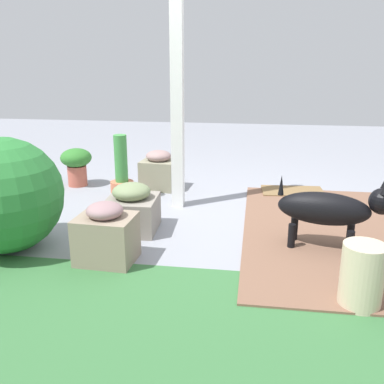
{
  "coord_description": "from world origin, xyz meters",
  "views": [
    {
      "loc": [
        -0.28,
        3.66,
        1.37
      ],
      "look_at": [
        0.23,
        0.2,
        0.3
      ],
      "focal_mm": 40.81,
      "sensor_mm": 36.0,
      "label": 1
    }
  ],
  "objects": [
    {
      "name": "terracotta_pot_tall",
      "position": [
        1.03,
        -0.39,
        0.24
      ],
      "size": [
        0.23,
        0.23,
        0.66
      ],
      "color": "#C3694A",
      "rests_on": "ground"
    },
    {
      "name": "round_shrub",
      "position": [
        1.5,
        0.89,
        0.42
      ],
      "size": [
        0.85,
        0.85,
        0.85
      ],
      "primitive_type": "sphere",
      "color": "#2B7834",
      "rests_on": "ground"
    },
    {
      "name": "stone_planter_far",
      "position": [
        0.72,
        0.97,
        0.2
      ],
      "size": [
        0.41,
        0.35,
        0.43
      ],
      "color": "gray",
      "rests_on": "ground"
    },
    {
      "name": "dog",
      "position": [
        -0.85,
        0.55,
        0.33
      ],
      "size": [
        0.82,
        0.35,
        0.56
      ],
      "color": "black",
      "rests_on": "ground"
    },
    {
      "name": "brick_path",
      "position": [
        -1.11,
        0.24,
        0.01
      ],
      "size": [
        1.8,
        2.4,
        0.02
      ],
      "primitive_type": "cube",
      "color": "brown",
      "rests_on": "ground"
    },
    {
      "name": "stone_planter_mid",
      "position": [
        0.7,
        0.38,
        0.18
      ],
      "size": [
        0.42,
        0.45,
        0.4
      ],
      "color": "gray",
      "rests_on": "ground"
    },
    {
      "name": "ceramic_urn",
      "position": [
        -0.91,
        1.32,
        0.19
      ],
      "size": [
        0.24,
        0.24,
        0.38
      ],
      "primitive_type": "cylinder",
      "color": "beige",
      "rests_on": "ground"
    },
    {
      "name": "doormat",
      "position": [
        -0.69,
        -0.88,
        0.01
      ],
      "size": [
        0.66,
        0.41,
        0.03
      ],
      "primitive_type": "cube",
      "rotation": [
        0.0,
        0.0,
        0.06
      ],
      "color": "brown",
      "rests_on": "ground"
    },
    {
      "name": "ground_plane",
      "position": [
        0.0,
        0.0,
        0.0
      ],
      "size": [
        12.0,
        12.0,
        0.0
      ],
      "primitive_type": "plane",
      "color": "gray"
    },
    {
      "name": "stone_planter_nearest",
      "position": [
        0.75,
        -0.85,
        0.2
      ],
      "size": [
        0.39,
        0.37,
        0.42
      ],
      "color": "gray",
      "rests_on": "ground"
    },
    {
      "name": "porch_pillar",
      "position": [
        0.44,
        -0.3,
        1.24
      ],
      "size": [
        0.11,
        0.11,
        2.48
      ],
      "primitive_type": "cube",
      "color": "white",
      "rests_on": "ground"
    },
    {
      "name": "terracotta_pot_broad",
      "position": [
        1.68,
        -0.82,
        0.26
      ],
      "size": [
        0.34,
        0.34,
        0.42
      ],
      "color": "#B45746",
      "rests_on": "ground"
    }
  ]
}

